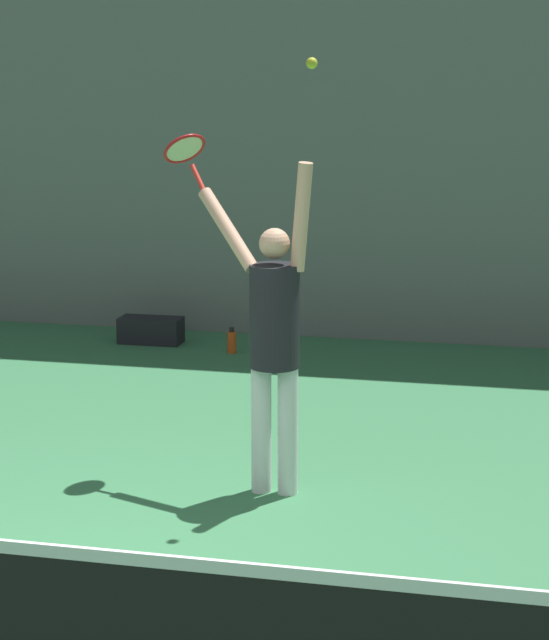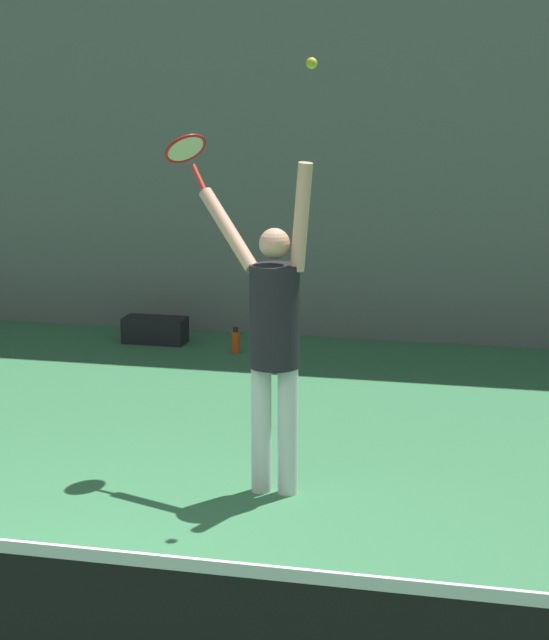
{
  "view_description": "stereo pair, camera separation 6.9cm",
  "coord_description": "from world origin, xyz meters",
  "px_view_note": "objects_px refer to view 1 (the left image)",
  "views": [
    {
      "loc": [
        2.33,
        -4.97,
        2.67
      ],
      "look_at": [
        0.76,
        1.95,
        1.14
      ],
      "focal_mm": 65.0,
      "sensor_mm": 36.0,
      "label": 1
    },
    {
      "loc": [
        2.39,
        -4.96,
        2.67
      ],
      "look_at": [
        0.76,
        1.95,
        1.14
      ],
      "focal_mm": 65.0,
      "sensor_mm": 36.0,
      "label": 2
    }
  ],
  "objects_px": {
    "tennis_racket": "(186,152)",
    "water_bottle": "(232,341)",
    "tennis_player": "(273,332)",
    "equipment_bag": "(151,330)",
    "tennis_ball": "(312,63)"
  },
  "relations": [
    {
      "from": "tennis_player",
      "to": "equipment_bag",
      "type": "height_order",
      "value": "tennis_player"
    },
    {
      "from": "tennis_racket",
      "to": "water_bottle",
      "type": "xyz_separation_m",
      "value": [
        -0.53,
        3.14,
        -2.04
      ]
    },
    {
      "from": "tennis_racket",
      "to": "tennis_ball",
      "type": "xyz_separation_m",
      "value": [
        0.95,
        -0.54,
        0.57
      ]
    },
    {
      "from": "tennis_ball",
      "to": "equipment_bag",
      "type": "xyz_separation_m",
      "value": [
        -2.38,
        3.91,
        -2.59
      ]
    },
    {
      "from": "tennis_player",
      "to": "water_bottle",
      "type": "height_order",
      "value": "tennis_player"
    },
    {
      "from": "tennis_racket",
      "to": "tennis_ball",
      "type": "height_order",
      "value": "tennis_ball"
    },
    {
      "from": "tennis_racket",
      "to": "tennis_ball",
      "type": "bearing_deg",
      "value": -29.47
    },
    {
      "from": "tennis_racket",
      "to": "equipment_bag",
      "type": "distance_m",
      "value": 4.18
    },
    {
      "from": "tennis_player",
      "to": "water_bottle",
      "type": "relative_size",
      "value": 8.51
    },
    {
      "from": "tennis_player",
      "to": "water_bottle",
      "type": "xyz_separation_m",
      "value": [
        -1.23,
        3.61,
        -0.95
      ]
    },
    {
      "from": "tennis_player",
      "to": "water_bottle",
      "type": "bearing_deg",
      "value": 108.86
    },
    {
      "from": "water_bottle",
      "to": "equipment_bag",
      "type": "bearing_deg",
      "value": 165.85
    },
    {
      "from": "tennis_racket",
      "to": "water_bottle",
      "type": "relative_size",
      "value": 1.55
    },
    {
      "from": "tennis_player",
      "to": "equipment_bag",
      "type": "bearing_deg",
      "value": 119.06
    },
    {
      "from": "tennis_racket",
      "to": "tennis_player",
      "type": "bearing_deg",
      "value": -33.81
    }
  ]
}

